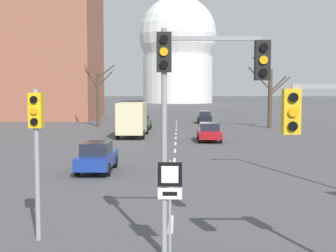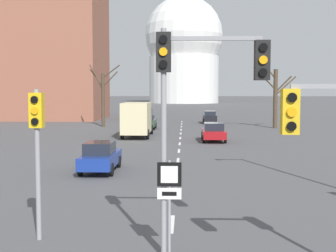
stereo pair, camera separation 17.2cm
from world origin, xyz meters
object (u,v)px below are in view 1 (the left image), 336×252
at_px(sedan_mid_centre, 97,157).
at_px(route_sign_post, 170,192).
at_px(sedan_near_right, 205,117).
at_px(sedan_near_left, 142,122).
at_px(traffic_signal_near_left, 36,135).
at_px(delivery_truck, 133,118).
at_px(traffic_signal_centre_tall, 197,84).
at_px(sedan_far_left, 209,132).

bearing_deg(sedan_mid_centre, route_sign_post, -72.18).
bearing_deg(sedan_near_right, sedan_near_left, -127.49).
xyz_separation_m(route_sign_post, sedan_mid_centre, (-3.98, 12.37, -0.88)).
height_order(route_sign_post, sedan_near_right, route_sign_post).
bearing_deg(traffic_signal_near_left, sedan_near_left, 90.12).
bearing_deg(sedan_mid_centre, delivery_truck, 89.89).
bearing_deg(traffic_signal_near_left, sedan_mid_centre, 91.46).
bearing_deg(traffic_signal_centre_tall, traffic_signal_near_left, 164.43).
bearing_deg(traffic_signal_centre_tall, sedan_near_left, 96.38).
xyz_separation_m(traffic_signal_centre_tall, delivery_truck, (-4.61, 30.90, -2.62)).
bearing_deg(delivery_truck, route_sign_post, -82.75).
height_order(sedan_mid_centre, delivery_truck, delivery_truck).
xyz_separation_m(sedan_near_right, sedan_far_left, (-0.85, -22.14, -0.03)).
bearing_deg(sedan_near_left, traffic_signal_centre_tall, -83.62).
distance_m(sedan_mid_centre, sedan_far_left, 16.39).
bearing_deg(route_sign_post, sedan_mid_centre, 107.82).
xyz_separation_m(sedan_near_right, sedan_mid_centre, (-7.59, -37.08, -0.04)).
height_order(route_sign_post, sedan_far_left, route_sign_post).
relative_size(route_sign_post, sedan_near_right, 0.54).
height_order(traffic_signal_near_left, sedan_far_left, traffic_signal_near_left).
bearing_deg(sedan_far_left, route_sign_post, -95.77).
distance_m(route_sign_post, delivery_truck, 31.23).
height_order(route_sign_post, sedan_near_left, route_sign_post).
relative_size(traffic_signal_centre_tall, sedan_mid_centre, 1.35).
distance_m(traffic_signal_centre_tall, traffic_signal_near_left, 4.73).
distance_m(sedan_near_right, delivery_truck, 19.97).
relative_size(traffic_signal_near_left, sedan_far_left, 0.94).
bearing_deg(delivery_truck, sedan_near_left, 88.94).
bearing_deg(traffic_signal_near_left, traffic_signal_centre_tall, -15.57).
xyz_separation_m(sedan_near_left, sedan_mid_centre, (-0.20, -27.44, -0.02)).
bearing_deg(route_sign_post, sedan_near_right, 85.82).
height_order(traffic_signal_centre_tall, sedan_mid_centre, traffic_signal_centre_tall).
distance_m(route_sign_post, sedan_mid_centre, 13.03).
xyz_separation_m(traffic_signal_centre_tall, sedan_mid_centre, (-4.64, 12.29, -3.53)).
xyz_separation_m(sedan_near_left, delivery_truck, (-0.16, -8.83, 0.89)).
bearing_deg(sedan_near_left, traffic_signal_near_left, -89.88).
height_order(traffic_signal_near_left, sedan_near_left, traffic_signal_near_left).
relative_size(traffic_signal_near_left, sedan_near_left, 1.10).
bearing_deg(sedan_near_right, sedan_far_left, -92.21).
bearing_deg(sedan_far_left, traffic_signal_centre_tall, -94.40).
distance_m(traffic_signal_centre_tall, sedan_mid_centre, 13.60).
xyz_separation_m(sedan_near_right, delivery_truck, (-7.56, -18.47, 0.87)).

